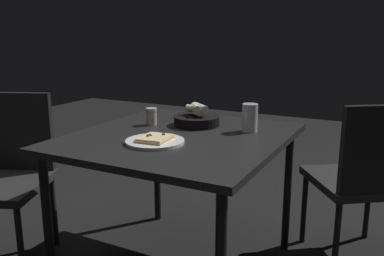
% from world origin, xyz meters
% --- Properties ---
extents(dining_table, '(0.94, 1.01, 0.70)m').
position_xyz_m(dining_table, '(0.00, 0.00, 0.64)').
color(dining_table, black).
rests_on(dining_table, ground).
extents(pizza_plate, '(0.25, 0.25, 0.04)m').
position_xyz_m(pizza_plate, '(0.02, 0.18, 0.71)').
color(pizza_plate, white).
rests_on(pizza_plate, dining_table).
extents(bread_basket, '(0.23, 0.23, 0.11)m').
position_xyz_m(bread_basket, '(0.02, -0.21, 0.74)').
color(bread_basket, black).
rests_on(bread_basket, dining_table).
extents(beer_glass, '(0.07, 0.07, 0.13)m').
position_xyz_m(beer_glass, '(-0.27, -0.21, 0.76)').
color(beer_glass, silver).
rests_on(beer_glass, dining_table).
extents(pepper_shaker, '(0.06, 0.06, 0.09)m').
position_xyz_m(pepper_shaker, '(0.22, -0.11, 0.74)').
color(pepper_shaker, '#BFB299').
rests_on(pepper_shaker, dining_table).
extents(chair_near, '(0.61, 0.61, 0.85)m').
position_xyz_m(chair_near, '(-0.79, -0.46, 0.49)').
color(chair_near, '#262626').
rests_on(chair_near, ground).
extents(chair_far, '(0.57, 0.57, 0.86)m').
position_xyz_m(chair_far, '(0.87, 0.27, 0.49)').
color(chair_far, '#252525').
rests_on(chair_far, ground).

